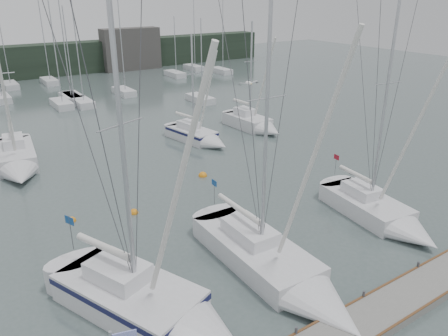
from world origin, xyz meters
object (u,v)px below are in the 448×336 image
(sailboat_mid_e, at_px, (256,125))
(sailboat_mid_d, at_px, (201,137))
(sailboat_near_right, at_px, (386,217))
(sailboat_near_left, at_px, (160,311))
(sailboat_mid_b, at_px, (18,163))
(sailboat_near_center, at_px, (285,275))
(buoy_c, at_px, (72,221))
(buoy_b, at_px, (203,176))
(buoy_a, at_px, (134,213))

(sailboat_mid_e, bearing_deg, sailboat_mid_d, 178.98)
(sailboat_near_right, distance_m, sailboat_mid_d, 19.14)
(sailboat_near_left, relative_size, sailboat_mid_b, 1.18)
(sailboat_near_center, height_order, sailboat_mid_e, sailboat_near_center)
(sailboat_near_center, bearing_deg, sailboat_mid_b, 110.41)
(sailboat_near_right, height_order, buoy_c, sailboat_near_right)
(sailboat_mid_b, bearing_deg, sailboat_near_center, -64.03)
(sailboat_near_left, height_order, sailboat_mid_d, sailboat_near_left)
(buoy_b, bearing_deg, sailboat_mid_e, 33.62)
(sailboat_near_left, height_order, sailboat_mid_b, sailboat_near_left)
(sailboat_near_center, bearing_deg, sailboat_mid_e, 56.68)
(sailboat_near_right, distance_m, sailboat_mid_e, 20.02)
(sailboat_near_left, relative_size, sailboat_near_right, 1.03)
(sailboat_mid_d, distance_m, buoy_c, 16.26)
(sailboat_near_left, distance_m, sailboat_mid_e, 27.87)
(sailboat_near_right, relative_size, buoy_a, 24.94)
(sailboat_near_right, bearing_deg, sailboat_near_left, -172.77)
(sailboat_near_right, distance_m, buoy_b, 13.45)
(sailboat_near_center, xyz_separation_m, sailboat_near_right, (8.74, 0.96, -0.01))
(sailboat_near_right, relative_size, buoy_b, 21.28)
(sailboat_near_right, relative_size, sailboat_mid_b, 1.15)
(sailboat_near_center, bearing_deg, buoy_c, 120.55)
(sailboat_near_center, distance_m, sailboat_near_right, 8.79)
(sailboat_near_center, xyz_separation_m, buoy_b, (3.54, 13.36, -0.53))
(sailboat_mid_b, distance_m, sailboat_mid_d, 15.29)
(buoy_a, relative_size, buoy_c, 1.03)
(sailboat_mid_b, height_order, buoy_c, sailboat_mid_b)
(buoy_a, bearing_deg, sailboat_mid_e, 29.29)
(sailboat_mid_d, bearing_deg, sailboat_mid_e, -8.17)
(sailboat_near_center, relative_size, sailboat_mid_e, 1.32)
(sailboat_near_right, height_order, buoy_a, sailboat_near_right)
(sailboat_near_left, bearing_deg, sailboat_mid_b, 72.22)
(sailboat_near_right, xyz_separation_m, sailboat_mid_b, (-16.49, 21.31, 0.10))
(sailboat_near_left, bearing_deg, buoy_b, 30.08)
(sailboat_near_left, xyz_separation_m, buoy_a, (2.95, 9.81, -0.65))
(sailboat_near_right, bearing_deg, sailboat_mid_d, 101.07)
(sailboat_near_left, height_order, sailboat_near_right, sailboat_near_left)
(sailboat_near_right, height_order, sailboat_mid_e, sailboat_near_right)
(sailboat_near_right, xyz_separation_m, sailboat_mid_d, (-1.36, 19.09, 0.01))
(sailboat_mid_e, relative_size, buoy_c, 20.49)
(sailboat_mid_b, bearing_deg, sailboat_near_left, -78.71)
(sailboat_mid_b, bearing_deg, sailboat_near_right, -45.50)
(sailboat_near_center, relative_size, buoy_a, 26.34)
(sailboat_near_right, bearing_deg, buoy_a, 147.54)
(sailboat_near_left, relative_size, buoy_b, 21.86)
(sailboat_mid_e, bearing_deg, buoy_c, -160.79)
(sailboat_mid_d, height_order, buoy_c, sailboat_mid_d)
(sailboat_mid_b, relative_size, buoy_c, 22.38)
(sailboat_near_left, bearing_deg, sailboat_near_right, -22.05)
(sailboat_mid_b, bearing_deg, buoy_c, -77.23)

